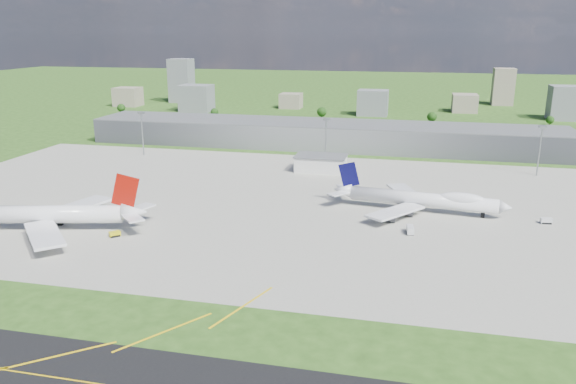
% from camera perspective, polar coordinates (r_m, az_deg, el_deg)
% --- Properties ---
extents(ground, '(1400.00, 1400.00, 0.00)m').
position_cam_1_polar(ground, '(348.67, 3.12, 4.17)').
color(ground, '#294A17').
rests_on(ground, ground).
extents(apron, '(360.00, 190.00, 0.08)m').
position_cam_1_polar(apron, '(242.17, 0.97, -1.19)').
color(apron, gray).
rests_on(apron, ground).
extents(terminal, '(300.00, 42.00, 15.00)m').
position_cam_1_polar(terminal, '(361.74, 3.54, 5.81)').
color(terminal, slate).
rests_on(terminal, ground).
extents(ops_building, '(26.00, 16.00, 8.00)m').
position_cam_1_polar(ops_building, '(298.05, 3.37, 2.89)').
color(ops_building, silver).
rests_on(ops_building, ground).
extents(mast_west, '(3.50, 2.00, 25.90)m').
position_cam_1_polar(mast_west, '(344.30, -14.63, 6.52)').
color(mast_west, gray).
rests_on(mast_west, ground).
extents(mast_center, '(3.50, 2.00, 25.90)m').
position_cam_1_polar(mast_center, '(309.78, 3.88, 5.98)').
color(mast_center, gray).
rests_on(mast_center, ground).
extents(mast_east, '(3.50, 2.00, 25.90)m').
position_cam_1_polar(mast_east, '(312.38, 24.29, 4.67)').
color(mast_east, gray).
rests_on(mast_east, ground).
extents(airliner_red_twin, '(78.76, 60.41, 21.83)m').
position_cam_1_polar(airliner_red_twin, '(228.13, -23.55, -2.16)').
color(airliner_red_twin, white).
rests_on(airliner_red_twin, ground).
extents(airliner_blue_quad, '(72.00, 56.11, 18.80)m').
position_cam_1_polar(airliner_blue_quad, '(236.84, 13.49, -0.74)').
color(airliner_blue_quad, white).
rests_on(airliner_blue_quad, ground).
extents(tug_yellow, '(4.31, 4.31, 1.90)m').
position_cam_1_polar(tug_yellow, '(213.31, -17.19, -4.11)').
color(tug_yellow, '#CABE0B').
rests_on(tug_yellow, ground).
extents(van_white_near, '(3.10, 5.78, 2.78)m').
position_cam_1_polar(van_white_near, '(211.61, 12.30, -3.79)').
color(van_white_near, silver).
rests_on(van_white_near, ground).
extents(van_white_far, '(4.54, 2.58, 2.27)m').
position_cam_1_polar(van_white_far, '(238.97, 24.76, -2.69)').
color(van_white_far, silver).
rests_on(van_white_far, ground).
extents(bldg_far_w, '(24.00, 20.00, 18.00)m').
position_cam_1_polar(bldg_far_w, '(580.80, -15.96, 9.29)').
color(bldg_far_w, gray).
rests_on(bldg_far_w, ground).
extents(bldg_w, '(28.00, 22.00, 24.00)m').
position_cam_1_polar(bldg_w, '(528.28, -9.28, 9.40)').
color(bldg_w, slate).
rests_on(bldg_w, ground).
extents(bldg_cw, '(20.00, 18.00, 14.00)m').
position_cam_1_polar(bldg_cw, '(543.12, 0.30, 9.25)').
color(bldg_cw, gray).
rests_on(bldg_cw, ground).
extents(bldg_c, '(26.00, 20.00, 22.00)m').
position_cam_1_polar(bldg_c, '(501.38, 8.61, 8.96)').
color(bldg_c, slate).
rests_on(bldg_c, ground).
extents(bldg_ce, '(22.00, 24.00, 16.00)m').
position_cam_1_polar(bldg_ce, '(541.69, 17.50, 8.60)').
color(bldg_ce, gray).
rests_on(bldg_ce, ground).
extents(bldg_e, '(30.00, 22.00, 28.00)m').
position_cam_1_polar(bldg_e, '(524.03, 26.60, 8.09)').
color(bldg_e, slate).
rests_on(bldg_e, ground).
extents(bldg_tall_w, '(22.00, 20.00, 44.00)m').
position_cam_1_polar(bldg_tall_w, '(597.77, -10.77, 11.05)').
color(bldg_tall_w, slate).
rests_on(bldg_tall_w, ground).
extents(bldg_tall_e, '(20.00, 18.00, 36.00)m').
position_cam_1_polar(bldg_tall_e, '(604.30, 21.01, 9.95)').
color(bldg_tall_e, gray).
rests_on(bldg_tall_e, ground).
extents(tree_far_w, '(7.20, 7.20, 8.80)m').
position_cam_1_polar(tree_far_w, '(528.20, -16.59, 8.19)').
color(tree_far_w, '#382314').
rests_on(tree_far_w, ground).
extents(tree_w, '(6.75, 6.75, 8.25)m').
position_cam_1_polar(tree_w, '(486.03, -7.48, 8.05)').
color(tree_w, '#382314').
rests_on(tree_w, ground).
extents(tree_c, '(8.10, 8.10, 9.90)m').
position_cam_1_polar(tree_c, '(477.26, 3.45, 8.12)').
color(tree_c, '#382314').
rests_on(tree_c, ground).
extents(tree_e, '(7.65, 7.65, 9.35)m').
position_cam_1_polar(tree_e, '(466.17, 14.41, 7.42)').
color(tree_e, '#382314').
rests_on(tree_e, ground).
extents(tree_far_e, '(6.30, 6.30, 7.70)m').
position_cam_1_polar(tree_far_e, '(486.92, 25.08, 6.65)').
color(tree_far_e, '#382314').
rests_on(tree_far_e, ground).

